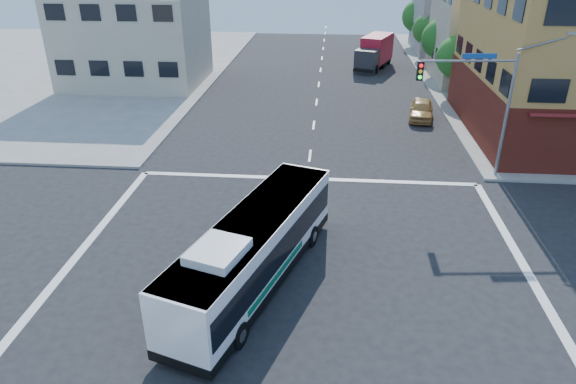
{
  "coord_description": "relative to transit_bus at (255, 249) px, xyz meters",
  "views": [
    {
      "loc": [
        1.17,
        -17.13,
        12.24
      ],
      "look_at": [
        -0.61,
        3.84,
        1.9
      ],
      "focal_mm": 32.0,
      "sensor_mm": 36.0,
      "label": 1
    }
  ],
  "objects": [
    {
      "name": "street_tree_d",
      "position": [
        13.42,
        52.47,
        2.32
      ],
      "size": [
        4.0,
        4.0,
        6.03
      ],
      "color": "#3D2516",
      "rests_on": "ground"
    },
    {
      "name": "building_east_near",
      "position": [
        18.5,
        34.53,
        2.94
      ],
      "size": [
        12.06,
        10.06,
        9.0
      ],
      "color": "#B7A88C",
      "rests_on": "ground"
    },
    {
      "name": "transit_bus",
      "position": [
        0.0,
        0.0,
        0.0
      ],
      "size": [
        5.53,
        10.99,
        3.2
      ],
      "rotation": [
        0.0,
        0.0,
        -0.31
      ],
      "color": "black",
      "rests_on": "ground"
    },
    {
      "name": "street_tree_c",
      "position": [
        13.42,
        44.47,
        1.9
      ],
      "size": [
        3.4,
        3.4,
        5.29
      ],
      "color": "#3D2516",
      "rests_on": "ground"
    },
    {
      "name": "ground",
      "position": [
        1.52,
        0.55,
        -1.56
      ],
      "size": [
        120.0,
        120.0,
        0.0
      ],
      "primitive_type": "plane",
      "color": "black",
      "rests_on": "ground"
    },
    {
      "name": "building_west",
      "position": [
        -15.5,
        30.53,
        2.44
      ],
      "size": [
        12.06,
        10.06,
        8.0
      ],
      "color": "beige",
      "rests_on": "ground"
    },
    {
      "name": "street_tree_b",
      "position": [
        13.42,
        36.47,
        2.19
      ],
      "size": [
        3.8,
        3.8,
        5.79
      ],
      "color": "#3D2516",
      "rests_on": "ground"
    },
    {
      "name": "signal_mast_ne",
      "position": [
        10.6,
        11.17,
        3.42
      ],
      "size": [
        7.91,
        1.13,
        8.07
      ],
      "color": "gray",
      "rests_on": "ground"
    },
    {
      "name": "parked_car",
      "position": [
        9.59,
        21.76,
        -0.84
      ],
      "size": [
        2.38,
        4.48,
        1.45
      ],
      "primitive_type": "imported",
      "rotation": [
        0.0,
        0.0,
        -0.16
      ],
      "color": "#B88A47",
      "rests_on": "ground"
    },
    {
      "name": "street_tree_a",
      "position": [
        13.42,
        28.47,
        2.02
      ],
      "size": [
        3.6,
        3.6,
        5.53
      ],
      "color": "#3D2516",
      "rests_on": "ground"
    },
    {
      "name": "building_east_far",
      "position": [
        18.5,
        48.53,
        3.44
      ],
      "size": [
        12.06,
        10.06,
        10.0
      ],
      "color": "gray",
      "rests_on": "ground"
    },
    {
      "name": "box_truck",
      "position": [
        7.1,
        38.91,
        0.03
      ],
      "size": [
        4.51,
        7.56,
        3.28
      ],
      "rotation": [
        0.0,
        0.0,
        -0.36
      ],
      "color": "#26262C",
      "rests_on": "ground"
    }
  ]
}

